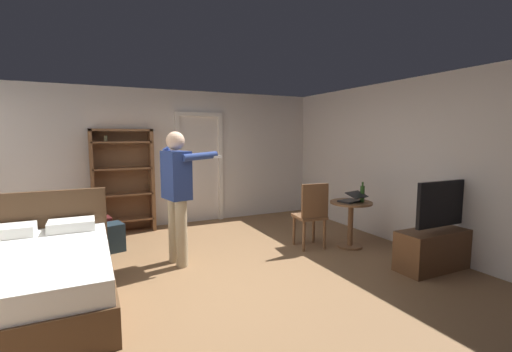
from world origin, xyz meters
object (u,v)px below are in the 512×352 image
object	(u,v)px
laptop	(352,199)
suitcase_dark	(90,232)
person_blue_shirt	(177,188)
suitcase_small	(101,239)
side_table	(351,217)
bed	(36,276)
tv_flatscreen	(442,243)
bottle_on_table	(362,193)
wooden_chair	(312,213)
bookshelf	(123,177)

from	to	relation	value
laptop	suitcase_dark	xyz separation A→B (m)	(-3.54, 1.87, -0.55)
person_blue_shirt	suitcase_small	size ratio (longest dim) A/B	2.92
side_table	laptop	bearing A→B (deg)	-114.90
bed	suitcase_small	size ratio (longest dim) A/B	3.53
tv_flatscreen	laptop	world-z (taller)	tv_flatscreen
tv_flatscreen	person_blue_shirt	size ratio (longest dim) A/B	0.75
bottle_on_table	person_blue_shirt	bearing A→B (deg)	169.03
tv_flatscreen	person_blue_shirt	bearing A→B (deg)	152.29
bed	tv_flatscreen	xyz separation A→B (m)	(4.55, -1.04, 0.01)
side_table	suitcase_small	xyz separation A→B (m)	(-3.42, 1.34, -0.27)
suitcase_small	wooden_chair	bearing A→B (deg)	-35.77
suitcase_small	bookshelf	bearing A→B (deg)	54.83
bed	suitcase_small	xyz separation A→B (m)	(0.63, 1.44, -0.10)
tv_flatscreen	suitcase_small	world-z (taller)	tv_flatscreen
suitcase_dark	bookshelf	bearing A→B (deg)	35.76
bottle_on_table	person_blue_shirt	xyz separation A→B (m)	(-2.65, 0.51, 0.18)
bottle_on_table	wooden_chair	size ratio (longest dim) A/B	0.30
bookshelf	side_table	world-z (taller)	bookshelf
bookshelf	suitcase_small	world-z (taller)	bookshelf
laptop	person_blue_shirt	bearing A→B (deg)	169.19
bottle_on_table	suitcase_small	size ratio (longest dim) A/B	0.50
side_table	suitcase_dark	world-z (taller)	side_table
laptop	wooden_chair	distance (m)	0.64
side_table	bottle_on_table	distance (m)	0.39
bookshelf	wooden_chair	xyz separation A→B (m)	(2.44, -2.19, -0.43)
person_blue_shirt	bookshelf	bearing A→B (deg)	104.31
bookshelf	side_table	bearing A→B (deg)	-38.56
bed	suitcase_dark	xyz separation A→B (m)	(0.49, 1.94, -0.10)
side_table	suitcase_small	size ratio (longest dim) A/B	1.18
side_table	suitcase_dark	size ratio (longest dim) A/B	1.16
bookshelf	bottle_on_table	xyz separation A→B (m)	(3.15, -2.48, -0.15)
side_table	person_blue_shirt	size ratio (longest dim) A/B	0.40
bottle_on_table	wooden_chair	world-z (taller)	bottle_on_table
side_table	laptop	xyz separation A→B (m)	(-0.02, -0.04, 0.28)
side_table	suitcase_small	distance (m)	3.68
bookshelf	person_blue_shirt	bearing A→B (deg)	-75.69
bookshelf	wooden_chair	bearing A→B (deg)	-41.91
bed	suitcase_small	bearing A→B (deg)	66.25
side_table	bottle_on_table	bearing A→B (deg)	-29.74
bed	bookshelf	xyz separation A→B (m)	(1.04, 2.50, 0.67)
laptop	suitcase_dark	bearing A→B (deg)	152.09
tv_flatscreen	laptop	distance (m)	1.30
side_table	bottle_on_table	xyz separation A→B (m)	(0.14, -0.08, 0.36)
tv_flatscreen	bottle_on_table	xyz separation A→B (m)	(-0.36, 1.07, 0.51)
wooden_chair	person_blue_shirt	bearing A→B (deg)	173.33
suitcase_dark	suitcase_small	world-z (taller)	suitcase_small
laptop	suitcase_dark	world-z (taller)	laptop
tv_flatscreen	wooden_chair	distance (m)	1.74
suitcase_dark	wooden_chair	bearing A→B (deg)	-38.50
laptop	suitcase_small	xyz separation A→B (m)	(-3.40, 1.38, -0.55)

